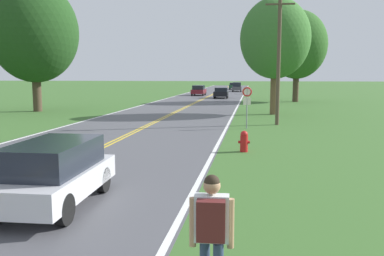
% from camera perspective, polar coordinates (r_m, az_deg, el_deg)
% --- Properties ---
extents(hitchhiker_person, '(0.62, 0.44, 1.84)m').
position_cam_1_polar(hitchhiker_person, '(5.77, 2.75, -13.56)').
color(hitchhiker_person, navy).
rests_on(hitchhiker_person, ground).
extents(fire_hydrant, '(0.48, 0.32, 0.88)m').
position_cam_1_polar(fire_hydrant, '(17.05, 7.31, -1.84)').
color(fire_hydrant, red).
rests_on(fire_hydrant, ground).
extents(traffic_sign, '(0.60, 0.10, 2.49)m').
position_cam_1_polar(traffic_sign, '(24.19, 7.73, 4.31)').
color(traffic_sign, gray).
rests_on(traffic_sign, ground).
extents(utility_pole_midground, '(1.80, 0.24, 8.13)m').
position_cam_1_polar(utility_pole_midground, '(26.46, 12.07, 9.55)').
color(utility_pole_midground, brown).
rests_on(utility_pole_midground, ground).
extents(tree_left_verge, '(7.46, 7.46, 11.09)m').
position_cam_1_polar(tree_left_verge, '(38.12, -21.29, 12.40)').
color(tree_left_verge, '#473828').
rests_on(tree_left_verge, ground).
extents(tree_behind_sign, '(6.89, 6.89, 10.62)m').
position_cam_1_polar(tree_behind_sign, '(49.76, 14.54, 11.24)').
color(tree_behind_sign, '#473828').
rests_on(tree_behind_sign, ground).
extents(tree_mid_treeline, '(5.54, 5.54, 9.23)m').
position_cam_1_polar(tree_mid_treeline, '(33.52, 11.59, 12.19)').
color(tree_mid_treeline, brown).
rests_on(tree_mid_treeline, ground).
extents(car_silver_hatchback_nearest, '(1.91, 4.05, 1.59)m').
position_cam_1_polar(car_silver_hatchback_nearest, '(10.49, -18.76, -5.85)').
color(car_silver_hatchback_nearest, black).
rests_on(car_silver_hatchback_nearest, ground).
extents(car_black_sedan_approaching, '(2.01, 4.13, 1.45)m').
position_cam_1_polar(car_black_sedan_approaching, '(55.90, 4.11, 4.98)').
color(car_black_sedan_approaching, black).
rests_on(car_black_sedan_approaching, ground).
extents(car_maroon_sedan_mid_near, '(1.95, 4.11, 1.56)m').
position_cam_1_polar(car_maroon_sedan_mid_near, '(63.00, 0.94, 5.32)').
color(car_maroon_sedan_mid_near, black).
rests_on(car_maroon_sedan_mid_near, ground).
extents(car_dark_grey_suv_mid_far, '(1.86, 4.74, 1.74)m').
position_cam_1_polar(car_dark_grey_suv_mid_far, '(78.28, 6.32, 5.79)').
color(car_dark_grey_suv_mid_far, black).
rests_on(car_dark_grey_suv_mid_far, ground).
extents(car_dark_green_hatchback_receding, '(1.86, 3.95, 1.47)m').
position_cam_1_polar(car_dark_green_hatchback_receding, '(88.25, 5.88, 5.92)').
color(car_dark_green_hatchback_receding, black).
rests_on(car_dark_green_hatchback_receding, ground).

